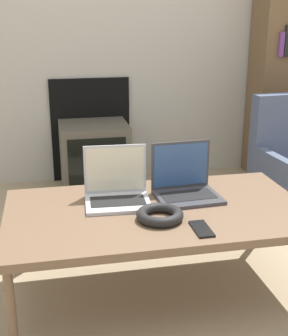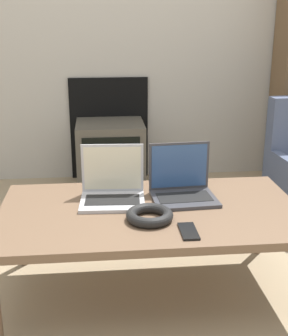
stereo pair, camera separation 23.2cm
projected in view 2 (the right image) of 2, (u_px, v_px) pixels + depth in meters
The scene contains 8 objects.
ground_plane at pixel (156, 323), 2.00m from camera, with size 14.00×14.00×0.00m, color #998466.
wall_back at pixel (125, 8), 3.42m from camera, with size 7.00×0.08×2.60m.
table at pixel (151, 215), 2.08m from camera, with size 1.34×0.74×0.43m.
laptop_left at pixel (113, 188), 2.16m from camera, with size 0.30×0.25×0.25m.
laptop_right at pixel (182, 186), 2.19m from camera, with size 0.31×0.25×0.25m.
headphones at pixel (150, 215), 1.96m from camera, with size 0.20×0.20×0.04m.
phone at pixel (189, 231), 1.85m from camera, with size 0.07×0.15×0.01m.
tv at pixel (111, 155), 3.49m from camera, with size 0.49×0.43×0.49m.
Camera 2 is at (-0.22, -1.67, 1.26)m, focal length 50.00 mm.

